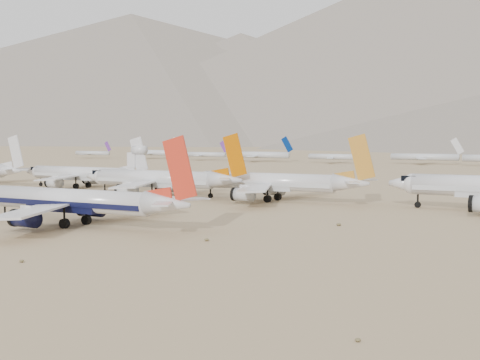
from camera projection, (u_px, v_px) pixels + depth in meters
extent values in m
plane|color=#87724E|center=(92.00, 233.00, 126.26)|extent=(7000.00, 7000.00, 0.00)
cylinder|color=silver|center=(69.00, 200.00, 135.18)|extent=(38.90, 4.60, 4.60)
cube|color=#0E1033|center=(69.00, 203.00, 135.22)|extent=(38.12, 4.67, 1.03)
sphere|color=silver|center=(1.00, 196.00, 144.33)|extent=(4.60, 4.60, 4.60)
cone|color=silver|center=(168.00, 204.00, 123.85)|extent=(9.72, 4.60, 4.60)
cube|color=silver|center=(30.00, 212.00, 121.82)|extent=(15.02, 23.67, 0.72)
cube|color=silver|center=(162.00, 204.00, 118.99)|extent=(6.17, 8.07, 0.28)
cylinder|color=#0E1033|center=(26.00, 219.00, 127.98)|extent=(5.40, 3.31, 3.31)
cube|color=silver|center=(123.00, 199.00, 145.83)|extent=(15.02, 23.67, 0.72)
cube|color=silver|center=(189.00, 199.00, 126.86)|extent=(6.17, 8.07, 0.28)
cylinder|color=#0E1033|center=(92.00, 209.00, 144.81)|extent=(5.40, 3.31, 3.31)
cube|color=red|center=(180.00, 168.00, 122.12)|extent=(7.37, 0.37, 12.15)
cylinder|color=black|center=(5.00, 217.00, 144.10)|extent=(1.38, 0.57, 1.38)
cylinder|color=black|center=(64.00, 223.00, 131.88)|extent=(1.93, 1.15, 1.93)
cylinder|color=black|center=(86.00, 220.00, 137.55)|extent=(1.93, 1.15, 1.93)
sphere|color=silver|center=(413.00, 184.00, 169.12)|extent=(5.25, 5.25, 5.25)
cube|color=black|center=(410.00, 178.00, 169.39)|extent=(3.68, 3.42, 1.31)
cylinder|color=black|center=(418.00, 205.00, 168.86)|extent=(1.58, 0.66, 1.58)
cylinder|color=silver|center=(267.00, 181.00, 185.51)|extent=(39.26, 4.77, 4.77)
cube|color=silver|center=(267.00, 184.00, 185.55)|extent=(38.47, 4.84, 1.07)
sphere|color=silver|center=(207.00, 179.00, 194.74)|extent=(4.77, 4.77, 4.77)
cube|color=black|center=(205.00, 175.00, 194.99)|extent=(3.34, 3.10, 1.19)
cone|color=silver|center=(351.00, 183.00, 174.07)|extent=(9.81, 4.77, 4.77)
cube|color=silver|center=(255.00, 188.00, 171.97)|extent=(15.16, 23.89, 0.74)
cube|color=silver|center=(353.00, 182.00, 169.15)|extent=(6.23, 8.15, 0.29)
cylinder|color=silver|center=(244.00, 195.00, 178.19)|extent=(5.45, 3.44, 3.44)
cube|color=silver|center=(297.00, 182.00, 196.31)|extent=(15.16, 23.89, 0.74)
cube|color=silver|center=(364.00, 180.00, 177.12)|extent=(6.23, 8.15, 0.29)
cylinder|color=silver|center=(275.00, 189.00, 195.29)|extent=(5.45, 3.44, 3.44)
cube|color=orange|center=(362.00, 157.00, 172.33)|extent=(7.44, 0.38, 12.26)
cylinder|color=black|center=(210.00, 196.00, 194.51)|extent=(1.43, 0.60, 1.43)
cylinder|color=black|center=(267.00, 199.00, 182.11)|extent=(2.00, 1.19, 2.00)
cylinder|color=black|center=(278.00, 197.00, 187.99)|extent=(2.00, 1.19, 2.00)
cylinder|color=silver|center=(154.00, 178.00, 197.08)|extent=(39.53, 4.83, 4.83)
cube|color=silver|center=(154.00, 180.00, 197.12)|extent=(38.74, 4.90, 1.09)
sphere|color=silver|center=(102.00, 176.00, 206.38)|extent=(4.83, 4.83, 4.83)
cube|color=black|center=(100.00, 172.00, 206.63)|extent=(3.38, 3.14, 1.21)
cone|color=silver|center=(226.00, 180.00, 185.56)|extent=(9.88, 4.83, 4.83)
cube|color=silver|center=(134.00, 185.00, 183.43)|extent=(15.27, 24.06, 0.75)
cube|color=silver|center=(224.00, 179.00, 180.60)|extent=(6.28, 8.21, 0.29)
cylinder|color=silver|center=(128.00, 191.00, 189.70)|extent=(5.49, 3.48, 3.48)
cube|color=silver|center=(188.00, 179.00, 207.97)|extent=(15.27, 24.06, 0.75)
cube|color=silver|center=(240.00, 177.00, 188.64)|extent=(6.28, 8.21, 0.29)
cylinder|color=silver|center=(167.00, 186.00, 206.94)|extent=(5.49, 3.48, 3.48)
cube|color=#C15B00|center=(235.00, 155.00, 183.80)|extent=(7.49, 0.39, 12.35)
cylinder|color=black|center=(105.00, 192.00, 206.14)|extent=(1.45, 0.60, 1.45)
cylinder|color=black|center=(152.00, 195.00, 193.64)|extent=(2.03, 1.21, 2.03)
cylinder|color=black|center=(165.00, 193.00, 199.59)|extent=(2.03, 1.21, 2.03)
cylinder|color=silver|center=(78.00, 173.00, 230.33)|extent=(37.60, 4.50, 4.50)
cube|color=silver|center=(79.00, 175.00, 230.37)|extent=(36.84, 4.57, 1.01)
sphere|color=silver|center=(38.00, 172.00, 239.17)|extent=(4.50, 4.50, 4.50)
cube|color=black|center=(37.00, 168.00, 239.40)|extent=(3.15, 2.93, 1.13)
cone|color=silver|center=(133.00, 174.00, 219.38)|extent=(9.40, 4.50, 4.50)
cube|color=silver|center=(58.00, 178.00, 217.39)|extent=(14.52, 22.88, 0.70)
cube|color=silver|center=(129.00, 173.00, 214.67)|extent=(5.97, 7.80, 0.27)
cylinder|color=silver|center=(55.00, 183.00, 223.35)|extent=(5.22, 3.24, 3.24)
cube|color=silver|center=(110.00, 174.00, 240.65)|extent=(14.52, 22.88, 0.70)
cube|color=silver|center=(145.00, 172.00, 222.29)|extent=(5.97, 7.80, 0.27)
cylinder|color=silver|center=(92.00, 180.00, 239.66)|extent=(5.22, 3.24, 3.24)
cube|color=silver|center=(139.00, 154.00, 217.70)|extent=(7.13, 0.36, 11.74)
cylinder|color=silver|center=(140.00, 150.00, 217.48)|extent=(4.70, 2.92, 2.92)
cylinder|color=black|center=(41.00, 184.00, 238.95)|extent=(1.35, 0.56, 1.35)
cylinder|color=black|center=(76.00, 186.00, 227.11)|extent=(1.89, 1.13, 1.89)
cylinder|color=black|center=(88.00, 185.00, 232.65)|extent=(1.89, 1.13, 1.89)
cone|color=silver|center=(11.00, 171.00, 235.93)|extent=(9.60, 4.72, 4.72)
cube|color=silver|center=(5.00, 170.00, 231.11)|extent=(6.10, 7.97, 0.28)
cube|color=silver|center=(24.00, 168.00, 238.92)|extent=(6.10, 7.97, 0.28)
cube|color=silver|center=(16.00, 152.00, 234.22)|extent=(7.28, 0.38, 12.00)
cylinder|color=silver|center=(93.00, 153.00, 519.98)|extent=(32.27, 3.19, 3.19)
cube|color=#642D97|center=(108.00, 146.00, 512.47)|extent=(6.43, 0.32, 8.10)
cube|color=silver|center=(85.00, 154.00, 512.66)|extent=(8.50, 14.86, 0.32)
cube|color=silver|center=(100.00, 153.00, 527.36)|extent=(8.50, 14.86, 0.32)
cylinder|color=silver|center=(154.00, 153.00, 513.83)|extent=(41.80, 4.13, 4.13)
cube|color=silver|center=(175.00, 144.00, 504.10)|extent=(8.33, 0.41, 10.49)
cube|color=silver|center=(146.00, 154.00, 504.35)|extent=(11.01, 19.24, 0.41)
cube|color=silver|center=(162.00, 153.00, 523.39)|extent=(11.01, 19.24, 0.41)
cylinder|color=silver|center=(204.00, 154.00, 482.06)|extent=(33.97, 3.36, 3.36)
cube|color=#642D97|center=(224.00, 147.00, 474.16)|extent=(6.76, 0.34, 8.52)
cube|color=silver|center=(198.00, 155.00, 474.36)|extent=(8.95, 15.64, 0.34)
cube|color=silver|center=(211.00, 155.00, 489.83)|extent=(8.95, 15.64, 0.34)
cylinder|color=silver|center=(260.00, 155.00, 457.59)|extent=(43.71, 4.32, 4.32)
cube|color=navy|center=(287.00, 144.00, 447.42)|extent=(8.70, 0.43, 10.96)
cube|color=silver|center=(252.00, 156.00, 447.68)|extent=(11.51, 20.12, 0.43)
cube|color=silver|center=(267.00, 155.00, 467.59)|extent=(11.51, 20.12, 0.43)
cylinder|color=silver|center=(335.00, 157.00, 430.14)|extent=(35.68, 3.53, 3.53)
cube|color=#642D97|center=(360.00, 148.00, 421.83)|extent=(7.11, 0.35, 8.95)
cube|color=silver|center=(330.00, 158.00, 422.05)|extent=(9.40, 16.42, 0.35)
cube|color=silver|center=(340.00, 157.00, 438.30)|extent=(9.40, 16.42, 0.35)
cylinder|color=silver|center=(424.00, 157.00, 416.69)|extent=(41.82, 4.13, 4.13)
cube|color=silver|center=(457.00, 146.00, 406.95)|extent=(8.33, 0.41, 10.49)
cube|color=silver|center=(420.00, 158.00, 407.21)|extent=(11.02, 19.25, 0.41)
cube|color=silver|center=(428.00, 157.00, 426.25)|extent=(11.02, 19.25, 0.41)
cone|color=slate|center=(132.00, 77.00, 2236.69)|extent=(3024.00, 3024.00, 420.00)
cone|color=slate|center=(241.00, 87.00, 1864.83)|extent=(1800.00, 1800.00, 300.00)
cone|color=slate|center=(433.00, 51.00, 1738.21)|extent=(2444.00, 2444.00, 470.00)
cone|color=slate|center=(180.00, 121.00, 1420.08)|extent=(855.00, 855.00, 95.00)
ellipsoid|color=brown|center=(31.00, 214.00, 153.21)|extent=(0.98, 0.98, 0.54)
ellipsoid|color=brown|center=(22.00, 261.00, 96.84)|extent=(0.70, 0.70, 0.39)
ellipsoid|color=brown|center=(207.00, 240.00, 116.17)|extent=(0.84, 0.84, 0.46)
ellipsoid|color=brown|center=(339.00, 224.00, 135.50)|extent=(0.98, 0.98, 0.54)
ellipsoid|color=brown|center=(358.00, 340.00, 59.81)|extent=(0.56, 0.56, 0.31)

